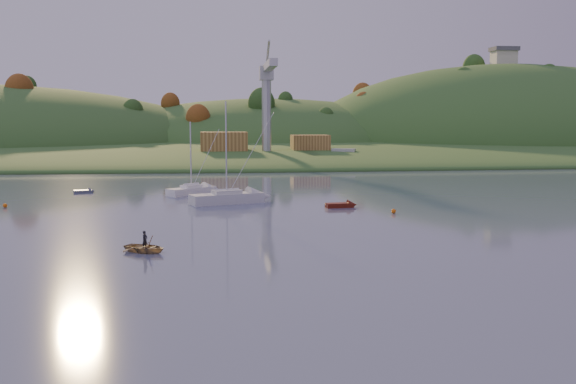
{
  "coord_description": "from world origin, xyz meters",
  "views": [
    {
      "loc": [
        -10.7,
        -31.19,
        9.92
      ],
      "look_at": [
        -3.11,
        33.31,
        2.66
      ],
      "focal_mm": 40.0,
      "sensor_mm": 36.0,
      "label": 1
    }
  ],
  "objects": [
    {
      "name": "hillside_trees",
      "position": [
        0.0,
        185.0,
        0.0
      ],
      "size": [
        280.0,
        50.0,
        32.0
      ],
      "primitive_type": null,
      "color": "#1A4117",
      "rests_on": "ground"
    },
    {
      "name": "sailboat_near",
      "position": [
        -13.61,
        55.36,
        0.66
      ],
      "size": [
        6.71,
        6.2,
        9.77
      ],
      "rotation": [
        0.0,
        0.0,
        0.71
      ],
      "color": "white",
      "rests_on": "ground"
    },
    {
      "name": "far_shore",
      "position": [
        0.0,
        230.0,
        0.0
      ],
      "size": [
        620.0,
        220.0,
        1.5
      ],
      "primitive_type": "cube",
      "color": "#2B4F1F",
      "rests_on": "ground"
    },
    {
      "name": "red_tender",
      "position": [
        4.36,
        40.49,
        0.26
      ],
      "size": [
        3.79,
        1.68,
        1.25
      ],
      "rotation": [
        0.0,
        0.0,
        0.12
      ],
      "color": "#56160C",
      "rests_on": "ground"
    },
    {
      "name": "shed_west",
      "position": [
        -8.0,
        123.0,
        4.8
      ],
      "size": [
        11.0,
        8.0,
        4.8
      ],
      "primitive_type": "cube",
      "color": "brown",
      "rests_on": "wharf"
    },
    {
      "name": "shed_east",
      "position": [
        13.0,
        124.0,
        4.4
      ],
      "size": [
        9.0,
        7.0,
        4.0
      ],
      "primitive_type": "cube",
      "color": "brown",
      "rests_on": "wharf"
    },
    {
      "name": "paddler",
      "position": [
        -15.88,
        17.44,
        0.7
      ],
      "size": [
        0.55,
        0.61,
        1.39
      ],
      "primitive_type": "imported",
      "rotation": [
        0.0,
        0.0,
        1.0
      ],
      "color": "black",
      "rests_on": "ground"
    },
    {
      "name": "hill_right",
      "position": [
        95.0,
        195.0,
        0.0
      ],
      "size": [
        150.0,
        130.0,
        60.0
      ],
      "primitive_type": "ellipsoid",
      "color": "#2B4F1F",
      "rests_on": "ground"
    },
    {
      "name": "dock_crane",
      "position": [
        2.0,
        118.39,
        17.17
      ],
      "size": [
        3.2,
        28.0,
        20.3
      ],
      "color": "#B7B7BC",
      "rests_on": "wharf"
    },
    {
      "name": "grey_dinghy",
      "position": [
        -27.96,
        59.06,
        0.22
      ],
      "size": [
        3.01,
        1.88,
        1.06
      ],
      "rotation": [
        0.0,
        0.0,
        0.32
      ],
      "color": "#505A6A",
      "rests_on": "ground"
    },
    {
      "name": "ground",
      "position": [
        0.0,
        0.0,
        0.0
      ],
      "size": [
        500.0,
        500.0,
        0.0
      ],
      "primitive_type": "plane",
      "color": "#3A4760",
      "rests_on": "ground"
    },
    {
      "name": "hilltop_house",
      "position": [
        95.0,
        195.0,
        33.4
      ],
      "size": [
        9.0,
        7.0,
        6.45
      ],
      "color": "beige",
      "rests_on": "hill_right"
    },
    {
      "name": "sailboat_far",
      "position": [
        -9.09,
        45.51,
        0.78
      ],
      "size": [
        9.16,
        5.61,
        12.21
      ],
      "rotation": [
        0.0,
        0.0,
        0.36
      ],
      "color": "silver",
      "rests_on": "ground"
    },
    {
      "name": "hill_center",
      "position": [
        10.0,
        210.0,
        0.0
      ],
      "size": [
        140.0,
        120.0,
        36.0
      ],
      "primitive_type": "ellipsoid",
      "color": "#2B4F1F",
      "rests_on": "ground"
    },
    {
      "name": "work_vessel",
      "position": [
        20.15,
        118.0,
        1.17
      ],
      "size": [
        13.55,
        8.78,
        3.28
      ],
      "rotation": [
        0.0,
        0.0,
        -0.36
      ],
      "color": "slate",
      "rests_on": "ground"
    },
    {
      "name": "buoy_0",
      "position": [
        8.5,
        35.03,
        0.25
      ],
      "size": [
        0.5,
        0.5,
        0.5
      ],
      "primitive_type": "sphere",
      "color": "orange",
      "rests_on": "ground"
    },
    {
      "name": "wharf",
      "position": [
        5.0,
        122.0,
        1.2
      ],
      "size": [
        42.0,
        16.0,
        2.4
      ],
      "primitive_type": "cube",
      "color": "slate",
      "rests_on": "ground"
    },
    {
      "name": "shore_slope",
      "position": [
        0.0,
        165.0,
        0.0
      ],
      "size": [
        640.0,
        150.0,
        7.0
      ],
      "primitive_type": "ellipsoid",
      "color": "#2B4F1F",
      "rests_on": "ground"
    },
    {
      "name": "buoy_2",
      "position": [
        -11.76,
        64.79,
        0.25
      ],
      "size": [
        0.5,
        0.5,
        0.5
      ],
      "primitive_type": "sphere",
      "color": "orange",
      "rests_on": "ground"
    },
    {
      "name": "buoy_1",
      "position": [
        -34.37,
        44.71,
        0.25
      ],
      "size": [
        0.5,
        0.5,
        0.5
      ],
      "primitive_type": "sphere",
      "color": "orange",
      "rests_on": "ground"
    },
    {
      "name": "canoe",
      "position": [
        -15.88,
        17.44,
        0.35
      ],
      "size": [
        4.21,
        3.91,
        0.71
      ],
      "primitive_type": "imported",
      "rotation": [
        0.0,
        0.0,
        1.0
      ],
      "color": "#A3875A",
      "rests_on": "ground"
    }
  ]
}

